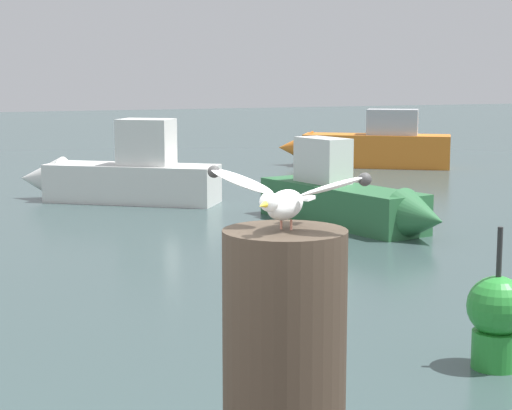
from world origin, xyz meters
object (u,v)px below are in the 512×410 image
boat_green (352,201)px  boat_white (117,176)px  seagull (285,197)px  channel_buoy (497,318)px  boat_orange (365,146)px  mooring_post (284,378)px

boat_green → boat_white: boat_white is taller
seagull → channel_buoy: bearing=44.2°
boat_orange → boat_white: size_ratio=1.13×
boat_orange → channel_buoy: (-7.76, -15.97, -0.11)m
seagull → boat_orange: bearing=59.5°
mooring_post → boat_green: 12.79m
seagull → boat_white: 16.08m
boat_white → channel_buoy: 11.86m
boat_white → channel_buoy: boat_white is taller
boat_white → channel_buoy: bearing=-87.2°
seagull → boat_white: seagull is taller
boat_white → seagull: bearing=-102.0°
mooring_post → seagull: 0.63m
boat_orange → channel_buoy: boat_orange is taller
boat_orange → boat_green: bearing=-121.0°
channel_buoy → boat_green: bearing=70.9°
boat_green → boat_orange: size_ratio=0.95×
boat_orange → channel_buoy: 17.75m
seagull → boat_green: seagull is taller
boat_green → channel_buoy: (-2.50, -7.23, 0.02)m
mooring_post → seagull: size_ratio=2.09×
seagull → channel_buoy: size_ratio=0.37×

